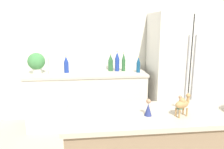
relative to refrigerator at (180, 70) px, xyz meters
name	(u,v)px	position (x,y,z in m)	size (l,w,h in m)	color
wall_back	(114,46)	(-1.04, 0.41, 0.37)	(8.00, 0.06, 2.55)	silver
back_counter	(87,99)	(-1.52, 0.08, -0.46)	(1.89, 0.63, 0.88)	silver
refrigerator	(180,70)	(0.00, 0.00, 0.00)	(0.96, 0.75, 1.81)	silver
potted_plant	(36,62)	(-2.28, 0.07, 0.16)	(0.26, 0.26, 0.33)	silver
paper_towel_roll	(52,66)	(-2.05, 0.03, 0.11)	(0.11, 0.11, 0.26)	white
back_bottle_0	(66,65)	(-1.84, 0.11, 0.10)	(0.08, 0.08, 0.27)	navy
back_bottle_1	(117,62)	(-1.02, 0.15, 0.13)	(0.07, 0.07, 0.32)	navy
back_bottle_2	(138,65)	(-0.70, 0.00, 0.10)	(0.06, 0.06, 0.26)	navy
back_bottle_3	(111,63)	(-1.12, 0.18, 0.11)	(0.08, 0.08, 0.28)	#2D6033
back_bottle_4	(124,62)	(-0.91, 0.14, 0.12)	(0.06, 0.06, 0.30)	#2D6033
camel_figurine	(183,104)	(-0.80, -1.90, 0.15)	(0.14, 0.10, 0.17)	#A87F4C
wise_man_figurine_blue	(180,103)	(-0.76, -1.75, 0.10)	(0.05, 0.05, 0.11)	#33664C
wise_man_figurine_crimson	(148,108)	(-1.05, -1.86, 0.11)	(0.06, 0.06, 0.13)	navy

